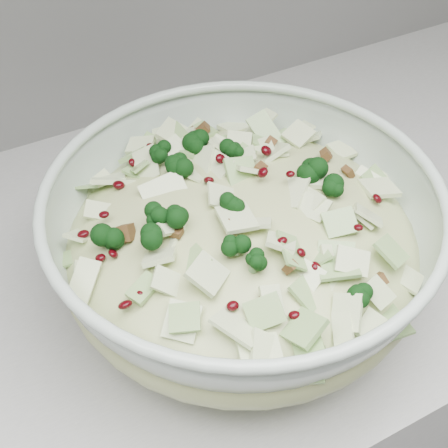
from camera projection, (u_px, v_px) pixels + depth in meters
name	position (u px, v px, depth m)	size (l,w,h in m)	color
counter	(368.00, 345.00, 1.16)	(3.60, 0.60, 0.90)	#B2B2AD
mixing_bowl	(242.00, 245.00, 0.61)	(0.42, 0.42, 0.15)	#B3C4B6
salad	(242.00, 228.00, 0.59)	(0.45, 0.45, 0.15)	tan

